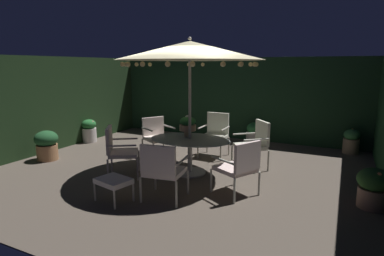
# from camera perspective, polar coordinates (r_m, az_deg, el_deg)

# --- Properties ---
(ground_plane) EXTENTS (7.97, 7.03, 0.02)m
(ground_plane) POSITION_cam_1_polar(r_m,az_deg,el_deg) (6.77, -1.59, -7.46)
(ground_plane) COLOR #51473D
(hedge_backdrop_rear) EXTENTS (7.97, 0.30, 2.38)m
(hedge_backdrop_rear) POSITION_cam_1_polar(r_m,az_deg,el_deg) (9.57, 7.79, 5.32)
(hedge_backdrop_rear) COLOR #17301C
(hedge_backdrop_rear) RESTS_ON ground_plane
(hedge_backdrop_left) EXTENTS (0.30, 7.03, 2.38)m
(hedge_backdrop_left) POSITION_cam_1_polar(r_m,az_deg,el_deg) (8.92, -24.08, 4.02)
(hedge_backdrop_left) COLOR #1C3119
(hedge_backdrop_left) RESTS_ON ground_plane
(patio_dining_table) EXTENTS (1.66, 1.22, 0.72)m
(patio_dining_table) POSITION_cam_1_polar(r_m,az_deg,el_deg) (6.36, -0.38, -3.22)
(patio_dining_table) COLOR #B9B1AB
(patio_dining_table) RESTS_ON ground_plane
(patio_umbrella) EXTENTS (2.84, 2.84, 2.68)m
(patio_umbrella) POSITION_cam_1_polar(r_m,az_deg,el_deg) (6.16, -0.41, 13.74)
(patio_umbrella) COLOR #BAB0A6
(patio_umbrella) RESTS_ON ground_plane
(centerpiece_planter) EXTENTS (0.34, 0.34, 0.44)m
(centerpiece_planter) POSITION_cam_1_polar(r_m,az_deg,el_deg) (6.47, -0.79, 0.66)
(centerpiece_planter) COLOR tan
(centerpiece_planter) RESTS_ON patio_dining_table
(patio_chair_north) EXTENTS (0.61, 0.62, 1.03)m
(patio_chair_north) POSITION_cam_1_polar(r_m,az_deg,el_deg) (7.62, 4.23, -0.66)
(patio_chair_north) COLOR #B7B3A6
(patio_chair_north) RESTS_ON ground_plane
(patio_chair_northeast) EXTENTS (0.80, 0.81, 0.94)m
(patio_chair_northeast) POSITION_cam_1_polar(r_m,az_deg,el_deg) (7.53, -6.40, -1.09)
(patio_chair_northeast) COLOR #B4B0A6
(patio_chair_northeast) RESTS_ON ground_plane
(patio_chair_east) EXTENTS (0.81, 0.82, 0.99)m
(patio_chair_east) POSITION_cam_1_polar(r_m,az_deg,el_deg) (6.35, -13.18, -3.54)
(patio_chair_east) COLOR #BCADAD
(patio_chair_east) RESTS_ON ground_plane
(patio_chair_southeast) EXTENTS (0.72, 0.68, 0.96)m
(patio_chair_southeast) POSITION_cam_1_polar(r_m,az_deg,el_deg) (5.09, -5.38, -7.15)
(patio_chair_southeast) COLOR #B7B3A6
(patio_chair_southeast) RESTS_ON ground_plane
(patio_chair_south) EXTENTS (0.81, 0.81, 0.96)m
(patio_chair_south) POSITION_cam_1_polar(r_m,az_deg,el_deg) (5.32, 8.58, -6.56)
(patio_chair_south) COLOR #B3B5A7
(patio_chair_south) RESTS_ON ground_plane
(patio_chair_southwest) EXTENTS (0.85, 0.85, 1.01)m
(patio_chair_southwest) POSITION_cam_1_polar(r_m,az_deg,el_deg) (6.83, 11.24, -2.35)
(patio_chair_southwest) COLOR #B2B1A3
(patio_chair_southwest) RESTS_ON ground_plane
(ottoman_footrest) EXTENTS (0.61, 0.51, 0.38)m
(ottoman_footrest) POSITION_cam_1_polar(r_m,az_deg,el_deg) (5.29, -13.95, -9.37)
(ottoman_footrest) COLOR #B5AEA3
(ottoman_footrest) RESTS_ON ground_plane
(potted_plant_back_right) EXTENTS (0.50, 0.50, 0.57)m
(potted_plant_back_right) POSITION_cam_1_polar(r_m,az_deg,el_deg) (9.17, 11.25, -0.83)
(potted_plant_back_right) COLOR beige
(potted_plant_back_right) RESTS_ON ground_plane
(potted_plant_right_far) EXTENTS (0.38, 0.38, 0.61)m
(potted_plant_right_far) POSITION_cam_1_polar(r_m,az_deg,el_deg) (8.78, 26.76, -2.13)
(potted_plant_right_far) COLOR #856E55
(potted_plant_right_far) RESTS_ON ground_plane
(potted_plant_left_near) EXTENTS (0.51, 0.50, 0.63)m
(potted_plant_left_near) POSITION_cam_1_polar(r_m,az_deg,el_deg) (5.64, 29.96, -9.17)
(potted_plant_left_near) COLOR #856251
(potted_plant_left_near) RESTS_ON ground_plane
(potted_plant_back_center) EXTENTS (0.40, 0.40, 0.65)m
(potted_plant_back_center) POSITION_cam_1_polar(r_m,az_deg,el_deg) (9.48, -18.01, -0.40)
(potted_plant_back_center) COLOR silver
(potted_plant_back_center) RESTS_ON ground_plane
(potted_plant_back_left) EXTENTS (0.52, 0.52, 0.69)m
(potted_plant_back_left) POSITION_cam_1_polar(r_m,az_deg,el_deg) (8.03, -24.70, -2.72)
(potted_plant_back_left) COLOR #A16F49
(potted_plant_back_left) RESTS_ON ground_plane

